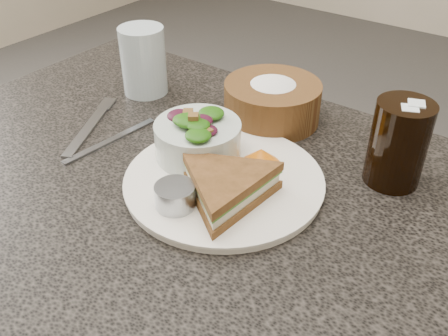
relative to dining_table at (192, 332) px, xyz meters
name	(u,v)px	position (x,y,z in m)	size (l,w,h in m)	color
dining_table	(192,332)	(0.00, 0.00, 0.00)	(1.00, 0.70, 0.75)	black
dinner_plate	(224,181)	(0.06, 0.02, 0.38)	(0.29, 0.29, 0.01)	white
sandwich	(226,187)	(0.09, -0.02, 0.41)	(0.17, 0.17, 0.05)	brown
salad_bowl	(198,134)	(-0.01, 0.05, 0.43)	(0.13, 0.13, 0.08)	silver
dressing_ramekin	(175,196)	(0.05, -0.07, 0.40)	(0.06, 0.06, 0.03)	#959AA0
orange_wedge	(261,157)	(0.09, 0.08, 0.40)	(0.07, 0.07, 0.03)	orange
fork	(88,129)	(-0.22, 0.01, 0.38)	(0.02, 0.18, 0.00)	gray
knife	(111,140)	(-0.16, 0.00, 0.38)	(0.01, 0.18, 0.00)	gray
bread_basket	(272,96)	(0.02, 0.23, 0.42)	(0.17, 0.17, 0.10)	brown
cola_glass	(399,140)	(0.25, 0.18, 0.44)	(0.08, 0.08, 0.14)	black
water_glass	(143,61)	(-0.24, 0.18, 0.44)	(0.09, 0.09, 0.13)	silver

